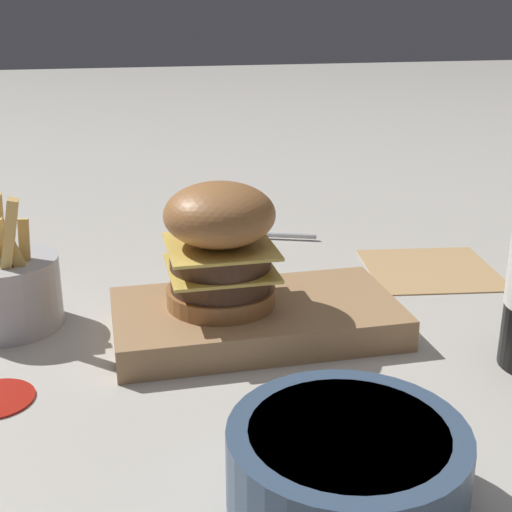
{
  "coord_description": "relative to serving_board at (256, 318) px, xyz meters",
  "views": [
    {
      "loc": [
        -0.17,
        -0.63,
        0.31
      ],
      "look_at": [
        -0.03,
        -0.01,
        0.08
      ],
      "focal_mm": 50.0,
      "sensor_mm": 36.0,
      "label": 1
    }
  ],
  "objects": [
    {
      "name": "parchment_square",
      "position": [
        0.25,
        0.12,
        -0.01
      ],
      "size": [
        0.17,
        0.17,
        0.0
      ],
      "color": "tan",
      "rests_on": "ground_plane"
    },
    {
      "name": "spoon",
      "position": [
        0.03,
        0.31,
        -0.01
      ],
      "size": [
        0.17,
        0.08,
        0.01
      ],
      "rotation": [
        0.0,
        0.0,
        2.79
      ],
      "color": "#B2B2B7",
      "rests_on": "ground_plane"
    },
    {
      "name": "ground_plane",
      "position": [
        0.03,
        0.01,
        -0.02
      ],
      "size": [
        6.0,
        6.0,
        0.0
      ],
      "primitive_type": "plane",
      "color": "#B7B2A8"
    },
    {
      "name": "burger",
      "position": [
        -0.03,
        0.0,
        0.08
      ],
      "size": [
        0.11,
        0.11,
        0.12
      ],
      "color": "#9E6638",
      "rests_on": "serving_board"
    },
    {
      "name": "fries_basket",
      "position": [
        -0.24,
        0.07,
        0.02
      ],
      "size": [
        0.11,
        0.11,
        0.14
      ],
      "color": "#B7B7BC",
      "rests_on": "ground_plane"
    },
    {
      "name": "serving_board",
      "position": [
        0.0,
        0.0,
        0.0
      ],
      "size": [
        0.28,
        0.15,
        0.03
      ],
      "color": "#A37A51",
      "rests_on": "ground_plane"
    },
    {
      "name": "side_bowl",
      "position": [
        0.0,
        -0.26,
        0.01
      ],
      "size": [
        0.16,
        0.16,
        0.06
      ],
      "color": "#384C66",
      "rests_on": "ground_plane"
    }
  ]
}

